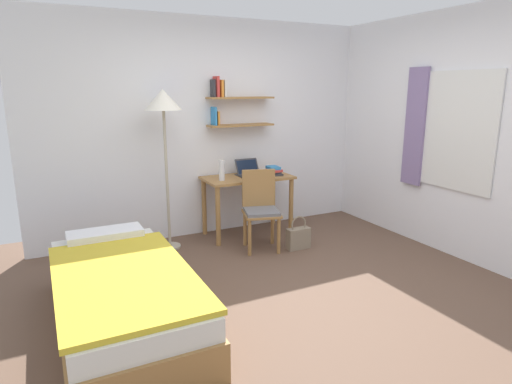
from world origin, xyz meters
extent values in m
plane|color=brown|center=(0.00, 0.00, 0.00)|extent=(5.28, 5.28, 0.00)
cube|color=white|center=(0.00, 2.02, 1.30)|extent=(4.40, 0.05, 2.60)
cube|color=#9E703D|center=(0.31, 1.89, 1.34)|extent=(0.82, 0.22, 0.02)
cube|color=#3384C6|center=(-0.03, 1.91, 1.46)|extent=(0.02, 0.15, 0.21)
cube|color=orange|center=(0.01, 1.92, 1.44)|extent=(0.02, 0.14, 0.16)
cube|color=#9E703D|center=(0.31, 1.89, 1.67)|extent=(0.82, 0.22, 0.02)
cube|color=#333338|center=(-0.03, 1.93, 1.79)|extent=(0.03, 0.12, 0.20)
cube|color=#D13D38|center=(0.01, 1.92, 1.80)|extent=(0.03, 0.15, 0.24)
cube|color=orange|center=(0.05, 1.91, 1.78)|extent=(0.03, 0.17, 0.20)
cube|color=silver|center=(0.09, 1.90, 1.78)|extent=(0.03, 0.17, 0.20)
cube|color=white|center=(2.02, 0.00, 1.30)|extent=(0.05, 4.40, 2.60)
cube|color=silver|center=(1.99, 0.12, 1.35)|extent=(0.02, 0.90, 1.24)
cube|color=white|center=(1.99, 0.12, 1.35)|extent=(0.01, 0.84, 1.18)
cube|color=gray|center=(1.96, 0.68, 1.35)|extent=(0.03, 0.28, 1.34)
cube|color=#9E703D|center=(-1.48, 0.17, 0.14)|extent=(0.93, 2.00, 0.28)
cube|color=silver|center=(-1.48, 0.17, 0.36)|extent=(0.89, 1.94, 0.16)
cube|color=gold|center=(-1.48, 0.05, 0.46)|extent=(0.95, 1.64, 0.04)
cube|color=white|center=(-1.48, 0.95, 0.49)|extent=(0.65, 0.28, 0.10)
cube|color=#9E703D|center=(0.31, 1.70, 0.72)|extent=(1.07, 0.56, 0.03)
cylinder|color=#9E703D|center=(-0.18, 1.47, 0.35)|extent=(0.06, 0.06, 0.70)
cylinder|color=#9E703D|center=(0.80, 1.47, 0.35)|extent=(0.06, 0.06, 0.70)
cylinder|color=#9E703D|center=(-0.18, 1.93, 0.35)|extent=(0.06, 0.06, 0.70)
cylinder|color=#9E703D|center=(0.80, 1.93, 0.35)|extent=(0.06, 0.06, 0.70)
cube|color=#9E703D|center=(0.21, 1.14, 0.42)|extent=(0.49, 0.49, 0.03)
cube|color=slate|center=(0.21, 1.14, 0.45)|extent=(0.45, 0.45, 0.04)
cube|color=#9E703D|center=(0.26, 1.31, 0.68)|extent=(0.37, 0.14, 0.42)
cylinder|color=#9E703D|center=(0.01, 1.03, 0.20)|extent=(0.04, 0.04, 0.41)
cylinder|color=#9E703D|center=(0.32, 0.94, 0.20)|extent=(0.04, 0.04, 0.41)
cylinder|color=#9E703D|center=(0.10, 1.34, 0.20)|extent=(0.04, 0.04, 0.41)
cylinder|color=#9E703D|center=(0.41, 1.25, 0.20)|extent=(0.04, 0.04, 0.41)
cylinder|color=#B2A893|center=(-0.70, 1.66, 0.01)|extent=(0.24, 0.24, 0.02)
cylinder|color=#B2A893|center=(-0.70, 1.66, 0.79)|extent=(0.03, 0.03, 1.54)
cone|color=silver|center=(-0.70, 1.66, 1.67)|extent=(0.39, 0.39, 0.22)
cube|color=#2D2D33|center=(0.36, 1.75, 0.74)|extent=(0.30, 0.22, 0.01)
cube|color=#2D2D33|center=(0.36, 1.81, 0.84)|extent=(0.30, 0.10, 0.19)
cube|color=black|center=(0.36, 1.81, 0.84)|extent=(0.27, 0.08, 0.16)
cylinder|color=silver|center=(-0.06, 1.63, 0.85)|extent=(0.07, 0.07, 0.24)
cube|color=#333338|center=(0.66, 1.66, 0.74)|extent=(0.17, 0.24, 0.02)
cube|color=#333338|center=(0.66, 1.68, 0.76)|extent=(0.17, 0.22, 0.02)
cube|color=#D13D38|center=(0.66, 1.66, 0.79)|extent=(0.15, 0.20, 0.03)
cube|color=#3384C6|center=(0.65, 1.67, 0.82)|extent=(0.15, 0.20, 0.03)
cube|color=gray|center=(0.60, 0.97, 0.12)|extent=(0.27, 0.11, 0.24)
torus|color=gray|center=(0.60, 0.97, 0.29)|extent=(0.19, 0.02, 0.19)
camera|label=1|loc=(-1.94, -3.00, 1.80)|focal=30.53mm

